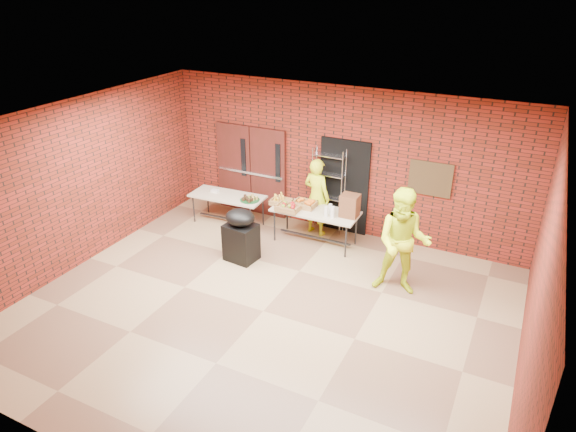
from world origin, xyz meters
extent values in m
cube|color=brown|center=(0.00, 0.00, -0.02)|extent=(8.00, 7.00, 0.04)
cube|color=silver|center=(0.00, 0.00, 3.22)|extent=(8.00, 7.00, 0.04)
cube|color=maroon|center=(0.00, 3.52, 1.60)|extent=(8.00, 0.04, 3.20)
cube|color=maroon|center=(0.00, -3.52, 1.60)|extent=(8.00, 0.04, 3.20)
cube|color=maroon|center=(-4.02, 0.00, 1.60)|extent=(0.04, 7.00, 3.20)
cube|color=maroon|center=(4.02, 0.00, 1.60)|extent=(0.04, 7.00, 3.20)
cube|color=#461614|center=(-2.65, 3.44, 1.05)|extent=(0.88, 0.08, 2.10)
cube|color=#461614|center=(-1.75, 3.44, 1.05)|extent=(0.88, 0.08, 2.10)
cube|color=black|center=(-2.37, 3.39, 1.35)|extent=(0.12, 0.02, 0.90)
cube|color=black|center=(-1.47, 3.39, 1.35)|extent=(0.12, 0.02, 0.90)
cube|color=#B7B7BE|center=(-2.20, 3.38, 1.00)|extent=(1.70, 0.04, 0.05)
cube|color=black|center=(0.10, 3.46, 1.05)|extent=(1.10, 0.06, 2.10)
cube|color=#3C2F18|center=(1.90, 3.45, 1.55)|extent=(0.85, 0.04, 0.70)
cube|color=tan|center=(-2.35, 2.61, 0.68)|extent=(1.73, 0.79, 0.04)
cube|color=#28282D|center=(-2.35, 2.61, 0.11)|extent=(1.50, 0.12, 0.03)
cylinder|color=#28282D|center=(-3.11, 2.90, 0.33)|extent=(0.03, 0.03, 0.66)
cylinder|color=#28282D|center=(-1.60, 2.90, 0.33)|extent=(0.03, 0.03, 0.66)
cylinder|color=#28282D|center=(-3.11, 2.33, 0.33)|extent=(0.03, 0.03, 0.66)
cylinder|color=#28282D|center=(-1.60, 2.33, 0.33)|extent=(0.03, 0.03, 0.66)
cube|color=tan|center=(-0.21, 2.66, 0.73)|extent=(1.83, 0.78, 0.04)
cube|color=#28282D|center=(-0.21, 2.66, 0.12)|extent=(1.62, 0.06, 0.03)
cylinder|color=#28282D|center=(-1.02, 2.96, 0.35)|extent=(0.04, 0.04, 0.71)
cylinder|color=#28282D|center=(0.60, 2.96, 0.35)|extent=(0.04, 0.04, 0.71)
cylinder|color=#28282D|center=(-1.02, 2.35, 0.35)|extent=(0.04, 0.04, 0.71)
cylinder|color=#28282D|center=(0.60, 2.35, 0.35)|extent=(0.04, 0.04, 0.71)
cube|color=olive|center=(-1.00, 2.63, 0.78)|extent=(0.44, 0.34, 0.07)
cube|color=olive|center=(-0.49, 2.73, 0.78)|extent=(0.47, 0.37, 0.07)
cube|color=olive|center=(-0.73, 2.43, 0.79)|extent=(0.48, 0.38, 0.08)
cylinder|color=#12441D|center=(-1.76, 2.60, 0.70)|extent=(0.43, 0.43, 0.02)
cube|color=silver|center=(-2.71, 2.65, 0.72)|extent=(0.17, 0.11, 0.06)
cube|color=brown|center=(0.51, 2.72, 0.98)|extent=(0.36, 0.32, 0.47)
cylinder|color=silver|center=(0.09, 2.50, 0.85)|extent=(0.07, 0.07, 0.21)
cylinder|color=silver|center=(0.23, 2.49, 0.87)|extent=(0.08, 0.08, 0.25)
cylinder|color=silver|center=(0.13, 2.63, 0.86)|extent=(0.07, 0.07, 0.22)
cube|color=black|center=(-1.24, 1.35, 0.38)|extent=(0.65, 0.55, 0.77)
ellipsoid|color=black|center=(-1.24, 1.35, 0.93)|extent=(0.64, 0.56, 0.33)
imported|color=#D5EE1A|center=(-0.37, 3.09, 0.86)|extent=(0.70, 0.53, 1.72)
imported|color=#D5EE1A|center=(1.89, 1.66, 0.99)|extent=(1.07, 0.89, 1.98)
camera|label=1|loc=(3.59, -6.26, 5.26)|focal=32.00mm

